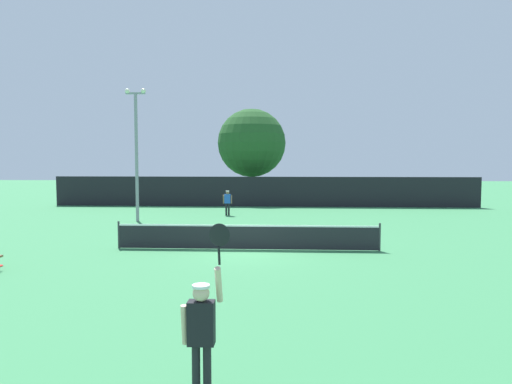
% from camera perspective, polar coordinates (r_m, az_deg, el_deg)
% --- Properties ---
extents(ground_plane, '(120.00, 120.00, 0.00)m').
position_cam_1_polar(ground_plane, '(18.01, -1.09, -7.12)').
color(ground_plane, '#387F4C').
extents(tennis_net, '(10.20, 0.08, 1.07)m').
position_cam_1_polar(tennis_net, '(17.91, -1.09, -5.51)').
color(tennis_net, '#232328').
rests_on(tennis_net, ground).
extents(perimeter_fence, '(31.62, 0.12, 2.23)m').
position_cam_1_polar(perimeter_fence, '(34.34, 0.94, 0.04)').
color(perimeter_fence, black).
rests_on(perimeter_fence, ground).
extents(player_serving, '(0.68, 0.40, 2.56)m').
position_cam_1_polar(player_serving, '(6.85, -6.67, -15.92)').
color(player_serving, black).
rests_on(player_serving, ground).
extents(player_receiving, '(0.57, 0.23, 1.55)m').
position_cam_1_polar(player_receiving, '(28.84, -3.54, -1.06)').
color(player_receiving, blue).
rests_on(player_receiving, ground).
extents(tennis_ball, '(0.07, 0.07, 0.07)m').
position_cam_1_polar(tennis_ball, '(21.42, 0.21, -5.25)').
color(tennis_ball, '#CCE033').
rests_on(tennis_ball, ground).
extents(light_pole, '(1.18, 0.28, 7.44)m').
position_cam_1_polar(light_pole, '(26.84, -14.56, 5.57)').
color(light_pole, gray).
rests_on(light_pole, ground).
extents(large_tree, '(5.63, 5.63, 7.69)m').
position_cam_1_polar(large_tree, '(38.41, -0.55, 6.05)').
color(large_tree, brown).
rests_on(large_tree, ground).
extents(parked_car_near, '(2.46, 4.42, 1.69)m').
position_cam_1_polar(parked_car_near, '(42.66, -9.11, 0.30)').
color(parked_car_near, white).
rests_on(parked_car_near, ground).
extents(parked_car_mid, '(2.22, 4.34, 1.69)m').
position_cam_1_polar(parked_car_mid, '(43.30, 14.27, 0.28)').
color(parked_car_mid, navy).
rests_on(parked_car_mid, ground).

